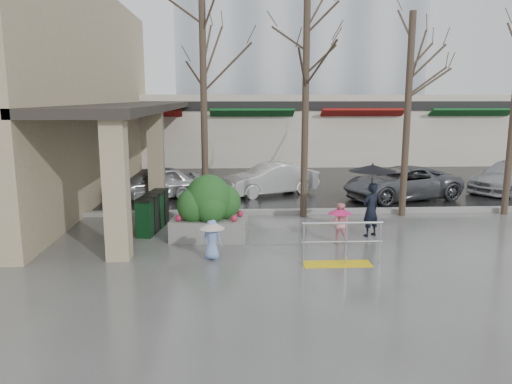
{
  "coord_description": "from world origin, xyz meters",
  "views": [
    {
      "loc": [
        -1.18,
        -12.29,
        3.87
      ],
      "look_at": [
        -0.49,
        1.18,
        1.3
      ],
      "focal_mm": 35.0,
      "sensor_mm": 36.0,
      "label": 1
    }
  ],
  "objects": [
    {
      "name": "pillar_front",
      "position": [
        -3.9,
        -0.5,
        1.75
      ],
      "size": [
        0.55,
        0.55,
        3.5
      ],
      "primitive_type": "cube",
      "color": "tan",
      "rests_on": "ground"
    },
    {
      "name": "woman",
      "position": [
        2.74,
        1.18,
        1.36
      ],
      "size": [
        1.32,
        1.32,
        2.08
      ],
      "rotation": [
        0.0,
        0.0,
        3.67
      ],
      "color": "black",
      "rests_on": "ground"
    },
    {
      "name": "pillar_back",
      "position": [
        -3.9,
        6.0,
        1.75
      ],
      "size": [
        0.55,
        0.55,
        3.5
      ],
      "primitive_type": "cube",
      "color": "tan",
      "rests_on": "ground"
    },
    {
      "name": "tree_mideast",
      "position": [
        4.5,
        3.6,
        4.86
      ],
      "size": [
        3.2,
        3.2,
        6.5
      ],
      "color": "#382B21",
      "rests_on": "ground"
    },
    {
      "name": "child_blue",
      "position": [
        -1.65,
        -0.66,
        0.61
      ],
      "size": [
        0.63,
        0.63,
        0.99
      ],
      "rotation": [
        0.0,
        0.0,
        2.87
      ],
      "color": "#7999D8",
      "rests_on": "ground"
    },
    {
      "name": "child_pink",
      "position": [
        1.72,
        0.55,
        0.63
      ],
      "size": [
        0.64,
        0.64,
        1.1
      ],
      "rotation": [
        0.0,
        0.0,
        2.91
      ],
      "color": "pink",
      "rests_on": "ground"
    },
    {
      "name": "storefront_row",
      "position": [
        2.0,
        17.97,
        2.01
      ],
      "size": [
        34.0,
        6.74,
        4.0
      ],
      "color": "beige",
      "rests_on": "ground"
    },
    {
      "name": "news_boxes",
      "position": [
        -3.48,
        2.15,
        0.54
      ],
      "size": [
        0.73,
        1.99,
        1.09
      ],
      "rotation": [
        0.0,
        0.0,
        -0.15
      ],
      "color": "black",
      "rests_on": "ground"
    },
    {
      "name": "car_d",
      "position": [
        10.37,
        7.56,
        0.63
      ],
      "size": [
        4.57,
        3.92,
        1.26
      ],
      "primitive_type": "imported",
      "rotation": [
        0.0,
        0.0,
        -0.97
      ],
      "color": "#A3A3A8",
      "rests_on": "ground"
    },
    {
      "name": "near_building",
      "position": [
        -9.0,
        8.0,
        4.0
      ],
      "size": [
        6.0,
        18.0,
        8.0
      ],
      "primitive_type": "cube",
      "color": "tan",
      "rests_on": "ground"
    },
    {
      "name": "tree_west",
      "position": [
        -2.0,
        3.6,
        5.08
      ],
      "size": [
        3.2,
        3.2,
        6.8
      ],
      "color": "#382B21",
      "rests_on": "ground"
    },
    {
      "name": "handrail",
      "position": [
        1.36,
        -1.2,
        0.38
      ],
      "size": [
        1.9,
        0.5,
        1.03
      ],
      "color": "yellow",
      "rests_on": "ground"
    },
    {
      "name": "street_asphalt",
      "position": [
        0.0,
        22.0,
        0.01
      ],
      "size": [
        120.0,
        36.0,
        0.01
      ],
      "primitive_type": "cube",
      "color": "black",
      "rests_on": "ground"
    },
    {
      "name": "car_a",
      "position": [
        -4.2,
        6.78,
        0.63
      ],
      "size": [
        3.98,
        2.64,
        1.26
      ],
      "primitive_type": "imported",
      "rotation": [
        0.0,
        0.0,
        -1.23
      ],
      "color": "#B8B8BE",
      "rests_on": "ground"
    },
    {
      "name": "car_c",
      "position": [
        5.37,
        6.24,
        0.63
      ],
      "size": [
        4.93,
        3.24,
        1.26
      ],
      "primitive_type": "imported",
      "rotation": [
        0.0,
        0.0,
        -1.3
      ],
      "color": "#5B5E63",
      "rests_on": "ground"
    },
    {
      "name": "canopy_slab",
      "position": [
        -4.8,
        8.0,
        3.62
      ],
      "size": [
        2.8,
        18.0,
        0.25
      ],
      "primitive_type": "cube",
      "color": "#2D2823",
      "rests_on": "pillar_front"
    },
    {
      "name": "tree_midwest",
      "position": [
        1.2,
        3.6,
        5.23
      ],
      "size": [
        3.2,
        3.2,
        7.0
      ],
      "color": "#382B21",
      "rests_on": "ground"
    },
    {
      "name": "car_b",
      "position": [
        0.42,
        7.44,
        0.63
      ],
      "size": [
        4.04,
        2.7,
        1.26
      ],
      "primitive_type": "imported",
      "rotation": [
        0.0,
        0.0,
        -1.18
      ],
      "color": "silver",
      "rests_on": "ground"
    },
    {
      "name": "ground",
      "position": [
        0.0,
        0.0,
        0.0
      ],
      "size": [
        120.0,
        120.0,
        0.0
      ],
      "primitive_type": "plane",
      "color": "#51514F",
      "rests_on": "ground"
    },
    {
      "name": "planter",
      "position": [
        -1.78,
        1.11,
        0.86
      ],
      "size": [
        2.16,
        1.27,
        1.81
      ],
      "rotation": [
        0.0,
        0.0,
        -0.1
      ],
      "color": "slate",
      "rests_on": "ground"
    },
    {
      "name": "curb",
      "position": [
        0.0,
        4.0,
        0.07
      ],
      "size": [
        120.0,
        0.3,
        0.15
      ],
      "primitive_type": "cube",
      "color": "gray",
      "rests_on": "ground"
    }
  ]
}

